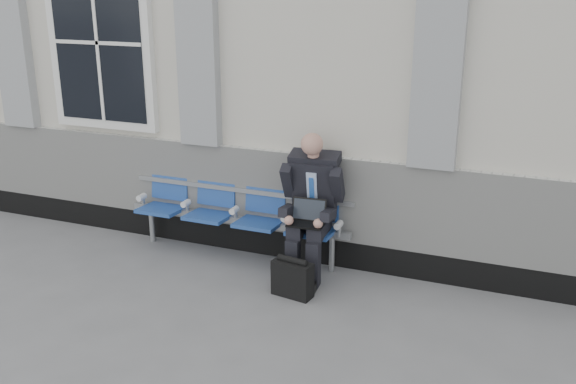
% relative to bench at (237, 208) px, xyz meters
% --- Properties ---
extents(ground, '(70.00, 70.00, 0.00)m').
position_rel_bench_xyz_m(ground, '(-2.07, -1.32, -0.55)').
color(ground, slate).
rests_on(ground, ground).
extents(station_building, '(14.40, 4.40, 4.49)m').
position_rel_bench_xyz_m(station_building, '(-2.09, 2.15, 1.67)').
color(station_building, beige).
rests_on(station_building, ground).
extents(bench, '(2.60, 0.47, 0.91)m').
position_rel_bench_xyz_m(bench, '(0.00, 0.00, 0.00)').
color(bench, '#9EA0A3').
rests_on(bench, ground).
extents(businessman, '(0.64, 0.85, 1.50)m').
position_rel_bench_xyz_m(businessman, '(0.91, -0.14, 0.25)').
color(businessman, black).
rests_on(businessman, ground).
extents(briefcase, '(0.42, 0.23, 0.41)m').
position_rel_bench_xyz_m(briefcase, '(0.92, -0.69, -0.36)').
color(briefcase, black).
rests_on(briefcase, ground).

